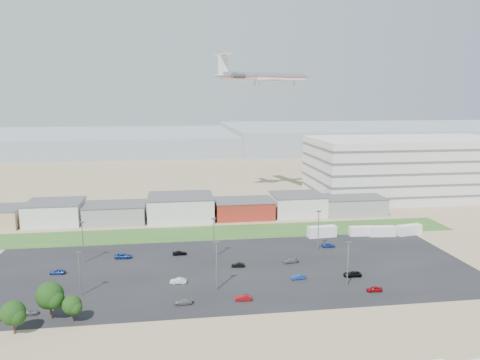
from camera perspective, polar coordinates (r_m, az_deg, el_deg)
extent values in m
plane|color=#937C5E|center=(98.10, -2.71, -15.03)|extent=(700.00, 700.00, 0.00)
cube|color=black|center=(116.93, -1.21, -10.80)|extent=(120.00, 50.00, 0.01)
cube|color=#295821|center=(146.75, -4.71, -6.48)|extent=(160.00, 16.00, 0.02)
cube|color=silver|center=(210.24, 19.71, 1.45)|extent=(80.00, 40.00, 25.00)
imported|color=black|center=(115.23, 13.52, -11.09)|extent=(4.35, 2.16, 1.19)
imported|color=navy|center=(111.38, 7.15, -11.65)|extent=(3.57, 1.60, 1.14)
imported|color=maroon|center=(108.11, 16.06, -12.65)|extent=(3.52, 1.67, 1.16)
imported|color=#595B5E|center=(98.92, -6.95, -14.53)|extent=(3.75, 1.55, 1.08)
imported|color=silver|center=(109.17, -7.53, -12.09)|extent=(3.83, 1.60, 1.23)
imported|color=navy|center=(121.64, -21.37, -10.36)|extent=(3.78, 1.92, 1.23)
imported|color=black|center=(127.62, -7.35, -8.81)|extent=(3.94, 1.89, 1.11)
imported|color=black|center=(117.98, -0.24, -10.32)|extent=(3.41, 1.55, 1.09)
imported|color=navy|center=(135.09, 10.72, -7.80)|extent=(3.85, 1.72, 1.29)
imported|color=navy|center=(127.84, -14.04, -8.97)|extent=(4.65, 2.45, 1.25)
imported|color=#595B5E|center=(102.61, -24.41, -14.44)|extent=(3.97, 1.64, 1.15)
imported|color=#595B5E|center=(121.56, 6.15, -9.74)|extent=(4.14, 2.04, 1.16)
imported|color=maroon|center=(99.89, 0.40, -14.18)|extent=(3.63, 1.52, 1.17)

